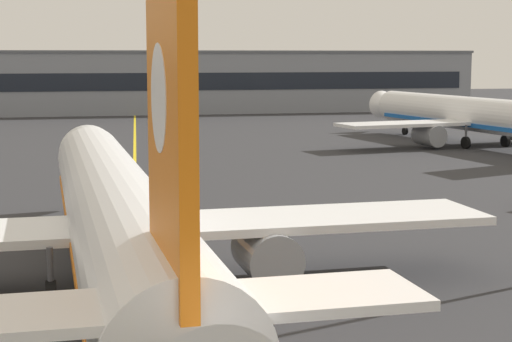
# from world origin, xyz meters

# --- Properties ---
(taxiway_centreline) EXTENTS (13.27, 179.55, 0.01)m
(taxiway_centreline) POSITION_xyz_m (0.00, 30.00, 0.00)
(taxiway_centreline) COLOR yellow
(taxiway_centreline) RESTS_ON ground
(airliner_foreground) EXTENTS (32.14, 41.48, 11.65)m
(airliner_foreground) POSITION_xyz_m (-2.13, 10.16, 3.37)
(airliner_foreground) COLOR white
(airliner_foreground) RESTS_ON ground
(airliner_background) EXTENTS (31.18, 39.85, 11.23)m
(airliner_background) POSITION_xyz_m (38.27, 59.80, 3.25)
(airliner_background) COLOR white
(airliner_background) RESTS_ON ground
(safety_cone_by_nose_gear) EXTENTS (0.44, 0.44, 0.55)m
(safety_cone_by_nose_gear) POSITION_xyz_m (0.01, 26.93, 0.26)
(safety_cone_by_nose_gear) COLOR orange
(safety_cone_by_nose_gear) RESTS_ON ground
(terminal_building) EXTENTS (112.66, 12.40, 10.33)m
(terminal_building) POSITION_xyz_m (7.77, 119.29, 5.17)
(terminal_building) COLOR gray
(terminal_building) RESTS_ON ground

